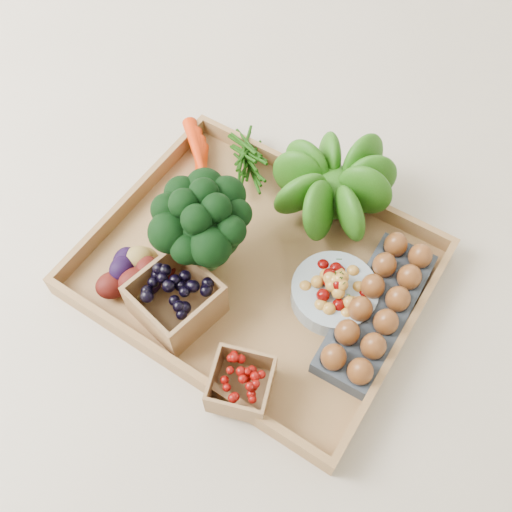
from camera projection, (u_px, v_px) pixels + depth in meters
The scene contains 10 objects.
ground at pixel (256, 274), 1.00m from camera, with size 4.00×4.00×0.00m, color beige.
tray at pixel (256, 272), 1.00m from camera, with size 0.55×0.45×0.01m, color #A17543.
carrots at pixel (201, 168), 1.08m from camera, with size 0.19×0.14×0.05m, color red, non-canonical shape.
lettuce at pixel (334, 181), 1.00m from camera, with size 0.15×0.15×0.15m, color #1A480B.
broccoli at pixel (205, 239), 0.95m from camera, with size 0.17×0.17×0.13m, color black, non-canonical shape.
cherry_bowl at pixel (334, 293), 0.94m from camera, with size 0.14×0.14×0.04m, color #8C9EA5.
egg_carton at pixel (376, 312), 0.93m from camera, with size 0.10×0.28×0.03m, color #373D46.
potatoes at pixel (135, 269), 0.95m from camera, with size 0.14×0.14×0.08m, color #3B0C09, non-canonical shape.
punnet_blackberry at pixel (176, 299), 0.91m from camera, with size 0.12×0.12×0.08m, color black.
punnet_raspberry at pixel (241, 384), 0.85m from camera, with size 0.09×0.09×0.06m, color #680704.
Camera 1 is at (0.27, -0.42, 0.87)m, focal length 40.00 mm.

